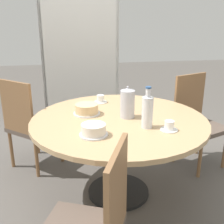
{
  "coord_description": "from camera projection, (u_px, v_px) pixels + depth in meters",
  "views": [
    {
      "loc": [
        -0.42,
        -2.09,
        1.51
      ],
      "look_at": [
        0.0,
        0.34,
        0.65
      ],
      "focal_mm": 45.0,
      "sensor_mm": 36.0,
      "label": 1
    }
  ],
  "objects": [
    {
      "name": "cup_a",
      "position": [
        169.0,
        126.0,
        2.03
      ],
      "size": [
        0.13,
        0.13,
        0.07
      ],
      "color": "white",
      "rests_on": "dining_table"
    },
    {
      "name": "bookshelf",
      "position": [
        81.0,
        64.0,
        3.74
      ],
      "size": [
        0.99,
        0.28,
        1.87
      ],
      "rotation": [
        0.0,
        0.0,
        3.14
      ],
      "color": "silver",
      "rests_on": "ground_plane"
    },
    {
      "name": "cup_b",
      "position": [
        100.0,
        99.0,
        2.68
      ],
      "size": [
        0.13,
        0.13,
        0.07
      ],
      "color": "white",
      "rests_on": "dining_table"
    },
    {
      "name": "coffee_pot",
      "position": [
        127.0,
        103.0,
        2.26
      ],
      "size": [
        0.12,
        0.12,
        0.26
      ],
      "color": "silver",
      "rests_on": "dining_table"
    },
    {
      "name": "water_bottle",
      "position": [
        147.0,
        111.0,
        2.05
      ],
      "size": [
        0.08,
        0.08,
        0.31
      ],
      "color": "silver",
      "rests_on": "dining_table"
    },
    {
      "name": "cake_second",
      "position": [
        94.0,
        130.0,
        1.94
      ],
      "size": [
        0.2,
        0.2,
        0.08
      ],
      "color": "silver",
      "rests_on": "dining_table"
    },
    {
      "name": "cake_main",
      "position": [
        87.0,
        109.0,
        2.36
      ],
      "size": [
        0.23,
        0.23,
        0.09
      ],
      "color": "silver",
      "rests_on": "dining_table"
    },
    {
      "name": "chair_a",
      "position": [
        29.0,
        123.0,
        2.78
      ],
      "size": [
        0.59,
        0.59,
        0.94
      ],
      "rotation": [
        0.0,
        0.0,
        2.42
      ],
      "color": "olive",
      "rests_on": "ground_plane"
    },
    {
      "name": "chair_c",
      "position": [
        197.0,
        119.0,
        2.88
      ],
      "size": [
        0.54,
        0.54,
        0.94
      ],
      "rotation": [
        0.0,
        0.0,
        6.65
      ],
      "color": "olive",
      "rests_on": "ground_plane"
    },
    {
      "name": "ground_plane",
      "position": [
        118.0,
        192.0,
        2.51
      ],
      "size": [
        14.0,
        14.0,
        0.0
      ],
      "primitive_type": "plane",
      "color": "#56514C"
    },
    {
      "name": "dining_table",
      "position": [
        119.0,
        132.0,
        2.32
      ],
      "size": [
        1.43,
        1.43,
        0.71
      ],
      "color": "black",
      "rests_on": "ground_plane"
    }
  ]
}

